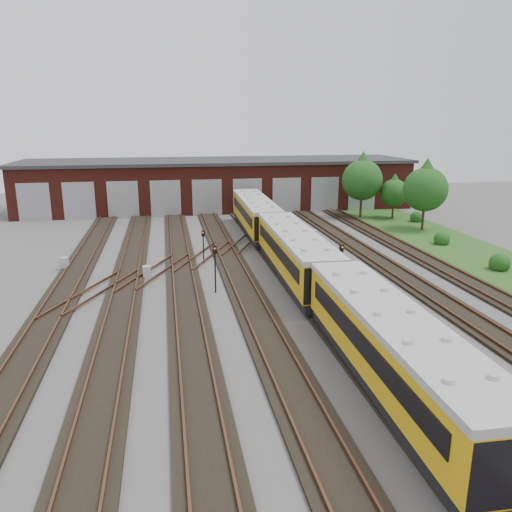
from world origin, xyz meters
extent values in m
plane|color=#413F3D|center=(0.00, 0.00, 0.00)|extent=(120.00, 120.00, 0.00)
cube|color=black|center=(-14.00, 0.00, 0.09)|extent=(2.40, 70.00, 0.18)
cube|color=#553422|center=(-14.72, 0.00, 0.26)|extent=(0.10, 70.00, 0.15)
cube|color=#553422|center=(-13.28, 0.00, 0.26)|extent=(0.10, 70.00, 0.15)
cube|color=black|center=(-10.00, 0.00, 0.09)|extent=(2.40, 70.00, 0.18)
cube|color=#553422|center=(-10.72, 0.00, 0.26)|extent=(0.10, 70.00, 0.15)
cube|color=#553422|center=(-9.28, 0.00, 0.26)|extent=(0.10, 70.00, 0.15)
cube|color=black|center=(-6.00, 0.00, 0.09)|extent=(2.40, 70.00, 0.18)
cube|color=#553422|center=(-6.72, 0.00, 0.26)|extent=(0.10, 70.00, 0.15)
cube|color=#553422|center=(-5.28, 0.00, 0.26)|extent=(0.10, 70.00, 0.15)
cube|color=black|center=(-2.00, 0.00, 0.09)|extent=(2.40, 70.00, 0.18)
cube|color=#553422|center=(-2.72, 0.00, 0.26)|extent=(0.10, 70.00, 0.15)
cube|color=#553422|center=(-1.28, 0.00, 0.26)|extent=(0.10, 70.00, 0.15)
cube|color=black|center=(2.00, 0.00, 0.09)|extent=(2.40, 70.00, 0.18)
cube|color=#553422|center=(1.28, 0.00, 0.26)|extent=(0.10, 70.00, 0.15)
cube|color=#553422|center=(2.72, 0.00, 0.26)|extent=(0.10, 70.00, 0.15)
cube|color=black|center=(6.00, 0.00, 0.09)|extent=(2.40, 70.00, 0.18)
cube|color=#553422|center=(5.28, 0.00, 0.26)|extent=(0.10, 70.00, 0.15)
cube|color=#553422|center=(6.72, 0.00, 0.26)|extent=(0.10, 70.00, 0.15)
cube|color=black|center=(10.00, 0.00, 0.09)|extent=(2.40, 70.00, 0.18)
cube|color=#553422|center=(9.28, 0.00, 0.26)|extent=(0.10, 70.00, 0.15)
cube|color=#553422|center=(10.72, 0.00, 0.26)|extent=(0.10, 70.00, 0.15)
cube|color=black|center=(14.00, 0.00, 0.09)|extent=(2.40, 70.00, 0.18)
cube|color=#553422|center=(13.28, 0.00, 0.26)|extent=(0.10, 70.00, 0.15)
cube|color=#553422|center=(14.72, 0.00, 0.26)|extent=(0.10, 70.00, 0.15)
cube|color=#553422|center=(-8.00, 10.00, 0.26)|extent=(5.40, 9.62, 0.15)
cube|color=#553422|center=(-4.00, 14.00, 0.26)|extent=(5.40, 9.62, 0.15)
cube|color=#553422|center=(0.00, 18.00, 0.26)|extent=(5.40, 9.62, 0.15)
cube|color=#553422|center=(-12.00, 6.00, 0.26)|extent=(5.40, 9.62, 0.15)
cube|color=#553422|center=(4.00, 22.00, 0.26)|extent=(5.40, 9.62, 0.15)
cube|color=#561D15|center=(0.00, 40.00, 3.00)|extent=(50.00, 12.00, 6.00)
cube|color=#2C2C2E|center=(0.00, 40.00, 6.15)|extent=(51.00, 12.50, 0.40)
cube|color=gray|center=(-22.00, 33.98, 2.20)|extent=(3.60, 0.12, 4.40)
cube|color=gray|center=(-17.00, 33.98, 2.20)|extent=(3.60, 0.12, 4.40)
cube|color=gray|center=(-12.00, 33.98, 2.20)|extent=(3.60, 0.12, 4.40)
cube|color=gray|center=(-7.00, 33.98, 2.20)|extent=(3.60, 0.12, 4.40)
cube|color=gray|center=(-2.00, 33.98, 2.20)|extent=(3.60, 0.12, 4.40)
cube|color=gray|center=(3.00, 33.98, 2.20)|extent=(3.60, 0.12, 4.40)
cube|color=gray|center=(8.00, 33.98, 2.20)|extent=(3.60, 0.12, 4.40)
cube|color=gray|center=(13.00, 33.98, 2.20)|extent=(3.60, 0.12, 4.40)
cube|color=gray|center=(18.00, 33.98, 2.20)|extent=(3.60, 0.12, 4.40)
cube|color=#1F4D19|center=(19.00, 10.00, 0.03)|extent=(8.00, 55.00, 0.05)
cube|color=black|center=(2.00, -9.19, 0.64)|extent=(2.80, 15.78, 0.63)
cube|color=#E4A00C|center=(2.00, -9.19, 2.11)|extent=(3.12, 15.79, 2.31)
cube|color=#AFB0AB|center=(2.00, -9.19, 3.42)|extent=(3.22, 15.79, 0.31)
cube|color=black|center=(0.62, -9.16, 2.37)|extent=(0.41, 13.84, 0.89)
cube|color=black|center=(3.38, -9.23, 2.37)|extent=(0.41, 13.84, 0.89)
cube|color=black|center=(2.00, 6.81, 0.64)|extent=(2.80, 15.78, 0.63)
cube|color=#E4A00C|center=(2.00, 6.81, 2.11)|extent=(3.12, 15.79, 2.31)
cube|color=#AFB0AB|center=(2.00, 6.81, 3.42)|extent=(3.22, 15.79, 0.31)
cube|color=black|center=(0.62, 6.84, 2.37)|extent=(0.41, 13.84, 0.89)
cube|color=black|center=(3.38, 6.77, 2.37)|extent=(0.41, 13.84, 0.89)
cube|color=black|center=(2.00, 22.81, 0.64)|extent=(2.80, 15.78, 0.63)
cube|color=#E4A00C|center=(2.00, 22.81, 2.11)|extent=(3.12, 15.79, 2.31)
cube|color=#AFB0AB|center=(2.00, 22.81, 3.42)|extent=(3.22, 15.79, 0.31)
cube|color=black|center=(0.62, 22.84, 2.37)|extent=(0.41, 13.84, 0.89)
cube|color=black|center=(3.38, 22.77, 2.37)|extent=(0.41, 13.84, 0.89)
cylinder|color=black|center=(-3.97, 4.94, 1.37)|extent=(0.10, 0.10, 2.74)
cube|color=black|center=(-3.97, 4.94, 3.00)|extent=(0.28, 0.19, 0.52)
sphere|color=red|center=(-3.97, 4.83, 3.10)|extent=(0.12, 0.12, 0.12)
cylinder|color=black|center=(-4.17, 12.35, 1.12)|extent=(0.10, 0.10, 2.23)
cube|color=black|center=(-4.17, 12.35, 2.47)|extent=(0.28, 0.23, 0.48)
sphere|color=red|center=(-4.17, 12.25, 2.57)|extent=(0.12, 0.12, 0.12)
cylinder|color=black|center=(3.67, 21.73, 1.14)|extent=(0.09, 0.09, 2.29)
cube|color=black|center=(3.67, 21.73, 2.50)|extent=(0.25, 0.21, 0.43)
sphere|color=red|center=(3.67, 21.64, 2.59)|extent=(0.10, 0.10, 0.10)
cylinder|color=black|center=(4.21, 3.29, 1.44)|extent=(0.10, 0.10, 2.87)
cube|color=black|center=(4.21, 3.29, 3.13)|extent=(0.28, 0.19, 0.51)
sphere|color=red|center=(4.21, 3.18, 3.23)|extent=(0.12, 0.12, 0.12)
cube|color=#ACAEB1|center=(-15.00, 12.40, 0.50)|extent=(0.66, 0.57, 1.00)
cube|color=#ACAEB1|center=(-8.61, 8.96, 0.48)|extent=(0.60, 0.51, 0.96)
cube|color=#ACAEB1|center=(2.19, 0.38, 0.46)|extent=(0.67, 0.62, 0.93)
cube|color=#ACAEB1|center=(6.96, 18.61, 0.52)|extent=(0.74, 0.66, 1.04)
cube|color=#ACAEB1|center=(2.10, 16.81, 0.46)|extent=(0.67, 0.62, 0.92)
cylinder|color=#312416|center=(16.00, 29.19, 1.23)|extent=(0.28, 0.28, 2.45)
sphere|color=#124013|center=(16.00, 29.19, 4.50)|extent=(4.77, 4.77, 4.77)
cone|color=#124013|center=(16.00, 29.19, 6.20)|extent=(4.09, 4.09, 3.41)
cylinder|color=#312416|center=(19.51, 27.87, 0.84)|extent=(0.23, 0.23, 1.67)
sphere|color=#124013|center=(19.51, 27.87, 3.06)|extent=(3.25, 3.25, 3.25)
cone|color=#124013|center=(19.51, 27.87, 4.22)|extent=(2.78, 2.78, 2.32)
cylinder|color=#312416|center=(19.76, 21.19, 1.18)|extent=(0.27, 0.27, 2.36)
sphere|color=#124013|center=(19.76, 21.19, 4.33)|extent=(4.59, 4.59, 4.59)
cone|color=#124013|center=(19.76, 21.19, 5.97)|extent=(3.93, 3.93, 3.28)
sphere|color=#124013|center=(18.25, 6.28, 0.79)|extent=(1.58, 1.58, 1.58)
sphere|color=#124013|center=(18.31, 14.78, 0.74)|extent=(1.47, 1.47, 1.47)
sphere|color=#124013|center=(21.32, 25.43, 0.72)|extent=(1.44, 1.44, 1.44)
camera|label=1|loc=(-6.99, -26.88, 11.13)|focal=35.00mm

